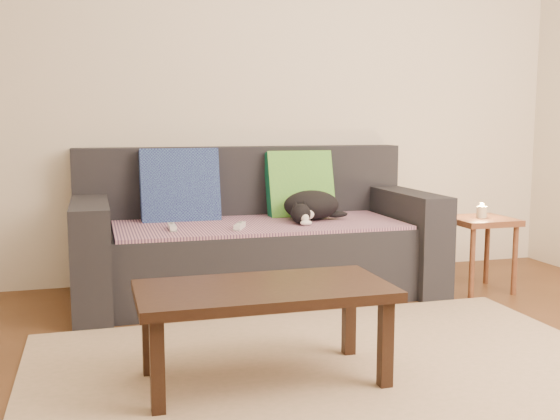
{
  "coord_description": "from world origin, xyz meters",
  "views": [
    {
      "loc": [
        -0.92,
        -2.2,
        1.02
      ],
      "look_at": [
        0.05,
        1.2,
        0.55
      ],
      "focal_mm": 42.0,
      "sensor_mm": 36.0,
      "label": 1
    }
  ],
  "objects_px": {
    "sofa": "(255,242)",
    "wii_remote_b": "(240,226)",
    "wii_remote_a": "(172,227)",
    "coffee_table": "(264,298)",
    "side_table": "(481,231)",
    "cat": "(311,206)"
  },
  "relations": [
    {
      "from": "sofa",
      "to": "cat",
      "type": "height_order",
      "value": "sofa"
    },
    {
      "from": "cat",
      "to": "side_table",
      "type": "distance_m",
      "value": 1.05
    },
    {
      "from": "sofa",
      "to": "wii_remote_a",
      "type": "xyz_separation_m",
      "value": [
        -0.52,
        -0.21,
        0.15
      ]
    },
    {
      "from": "sofa",
      "to": "wii_remote_b",
      "type": "bearing_deg",
      "value": -119.47
    },
    {
      "from": "cat",
      "to": "coffee_table",
      "type": "bearing_deg",
      "value": -133.31
    },
    {
      "from": "sofa",
      "to": "cat",
      "type": "xyz_separation_m",
      "value": [
        0.33,
        -0.08,
        0.22
      ]
    },
    {
      "from": "coffee_table",
      "to": "sofa",
      "type": "bearing_deg",
      "value": 77.66
    },
    {
      "from": "wii_remote_a",
      "to": "coffee_table",
      "type": "distance_m",
      "value": 1.19
    },
    {
      "from": "cat",
      "to": "wii_remote_b",
      "type": "bearing_deg",
      "value": -175.65
    },
    {
      "from": "wii_remote_b",
      "to": "side_table",
      "type": "xyz_separation_m",
      "value": [
        1.48,
        -0.07,
        -0.08
      ]
    },
    {
      "from": "coffee_table",
      "to": "wii_remote_a",
      "type": "bearing_deg",
      "value": 100.67
    },
    {
      "from": "wii_remote_b",
      "to": "cat",
      "type": "bearing_deg",
      "value": -43.15
    },
    {
      "from": "wii_remote_b",
      "to": "side_table",
      "type": "distance_m",
      "value": 1.49
    },
    {
      "from": "sofa",
      "to": "wii_remote_a",
      "type": "bearing_deg",
      "value": -158.23
    },
    {
      "from": "sofa",
      "to": "coffee_table",
      "type": "bearing_deg",
      "value": -102.34
    },
    {
      "from": "side_table",
      "to": "wii_remote_a",
      "type": "bearing_deg",
      "value": 175.96
    },
    {
      "from": "cat",
      "to": "wii_remote_b",
      "type": "height_order",
      "value": "cat"
    },
    {
      "from": "sofa",
      "to": "coffee_table",
      "type": "distance_m",
      "value": 1.4
    },
    {
      "from": "wii_remote_b",
      "to": "coffee_table",
      "type": "xyz_separation_m",
      "value": [
        -0.15,
        -1.1,
        -0.11
      ]
    },
    {
      "from": "wii_remote_a",
      "to": "side_table",
      "type": "bearing_deg",
      "value": -93.05
    },
    {
      "from": "side_table",
      "to": "coffee_table",
      "type": "xyz_separation_m",
      "value": [
        -1.63,
        -1.03,
        -0.03
      ]
    },
    {
      "from": "wii_remote_a",
      "to": "coffee_table",
      "type": "bearing_deg",
      "value": -168.33
    }
  ]
}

